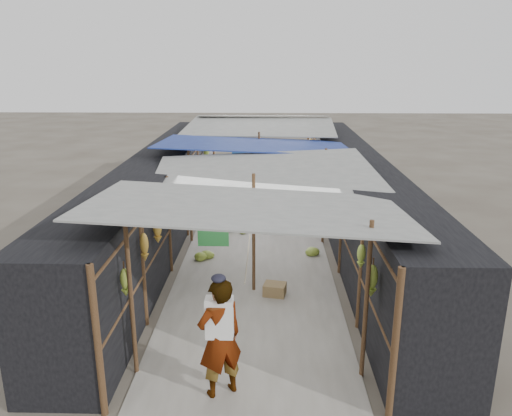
# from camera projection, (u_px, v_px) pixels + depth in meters

# --- Properties ---
(ground) EXTENTS (80.00, 80.00, 0.00)m
(ground) POSITION_uv_depth(u_px,v_px,m) (248.00, 374.00, 7.98)
(ground) COLOR #6B6356
(ground) RESTS_ON ground
(aisle_slab) EXTENTS (3.60, 16.00, 0.02)m
(aisle_slab) POSITION_uv_depth(u_px,v_px,m) (257.00, 235.00, 14.20)
(aisle_slab) COLOR #9E998E
(aisle_slab) RESTS_ON ground
(stall_left) EXTENTS (1.40, 15.00, 2.30)m
(stall_left) POSITION_uv_depth(u_px,v_px,m) (161.00, 196.00, 13.94)
(stall_left) COLOR black
(stall_left) RESTS_ON ground
(stall_right) EXTENTS (1.40, 15.00, 2.30)m
(stall_right) POSITION_uv_depth(u_px,v_px,m) (355.00, 197.00, 13.81)
(stall_right) COLOR black
(stall_right) RESTS_ON ground
(crate_near) EXTENTS (0.52, 0.45, 0.27)m
(crate_near) POSITION_uv_depth(u_px,v_px,m) (275.00, 290.00, 10.57)
(crate_near) COLOR #91704A
(crate_near) RESTS_ON ground
(crate_mid) EXTENTS (0.51, 0.42, 0.29)m
(crate_mid) POSITION_uv_depth(u_px,v_px,m) (277.00, 226.00, 14.60)
(crate_mid) COLOR #91704A
(crate_mid) RESTS_ON ground
(crate_back) EXTENTS (0.52, 0.46, 0.29)m
(crate_back) POSITION_uv_depth(u_px,v_px,m) (227.00, 203.00, 16.88)
(crate_back) COLOR #91704A
(crate_back) RESTS_ON ground
(black_basin) EXTENTS (0.62, 0.62, 0.19)m
(black_basin) POSITION_uv_depth(u_px,v_px,m) (290.00, 203.00, 17.09)
(black_basin) COLOR black
(black_basin) RESTS_ON ground
(vendor_elderly) EXTENTS (0.82, 0.74, 1.88)m
(vendor_elderly) POSITION_uv_depth(u_px,v_px,m) (220.00, 338.00, 7.24)
(vendor_elderly) COLOR white
(vendor_elderly) RESTS_ON ground
(shopper_blue) EXTENTS (0.89, 0.84, 1.46)m
(shopper_blue) POSITION_uv_depth(u_px,v_px,m) (253.00, 191.00, 16.15)
(shopper_blue) COLOR #1D3C93
(shopper_blue) RESTS_ON ground
(vendor_seated) EXTENTS (0.53, 0.60, 0.81)m
(vendor_seated) POSITION_uv_depth(u_px,v_px,m) (288.00, 186.00, 18.04)
(vendor_seated) COLOR #46403C
(vendor_seated) RESTS_ON ground
(market_canopy) EXTENTS (5.62, 15.20, 2.77)m
(market_canopy) POSITION_uv_depth(u_px,v_px,m) (259.00, 150.00, 13.83)
(market_canopy) COLOR brown
(market_canopy) RESTS_ON ground
(hanging_bananas) EXTENTS (3.95, 13.28, 0.80)m
(hanging_bananas) POSITION_uv_depth(u_px,v_px,m) (256.00, 179.00, 13.84)
(hanging_bananas) COLOR olive
(hanging_bananas) RESTS_ON ground
(floor_bananas) EXTENTS (3.75, 6.67, 0.31)m
(floor_bananas) POSITION_uv_depth(u_px,v_px,m) (247.00, 215.00, 15.61)
(floor_bananas) COLOR olive
(floor_bananas) RESTS_ON ground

